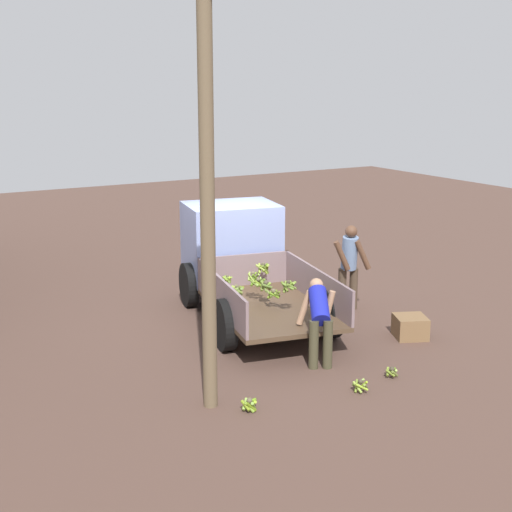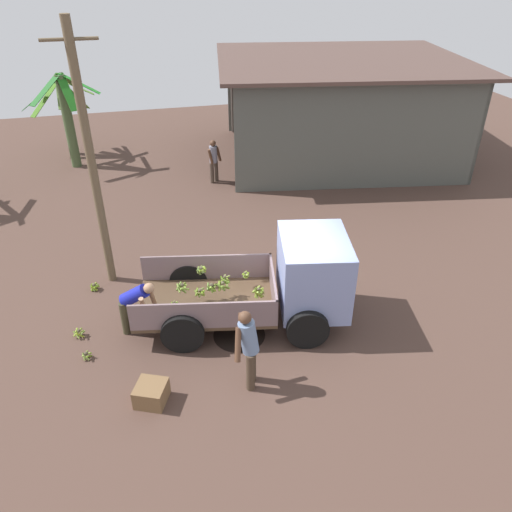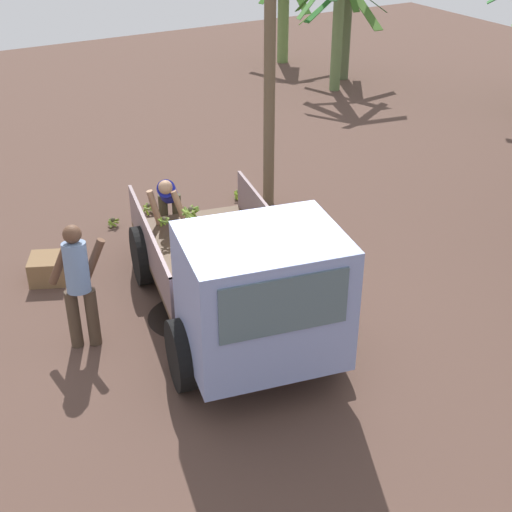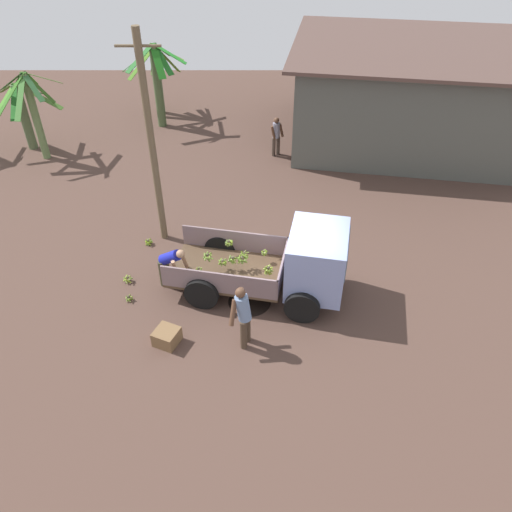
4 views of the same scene
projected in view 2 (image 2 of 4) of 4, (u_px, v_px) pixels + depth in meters
The scene contains 14 objects.
ground at pixel (279, 314), 11.35m from camera, with size 36.00×36.00×0.00m, color #4F382F.
mud_patch_0 at pixel (239, 335), 10.72m from camera, with size 1.12×1.12×0.01m, color black.
cargo_truck at pixel (291, 279), 10.70m from camera, with size 4.77×2.76×2.00m.
warehouse_shed at pixel (354, 85), 18.84m from camera, with size 10.24×9.08×3.68m.
utility_pole at pixel (92, 163), 10.93m from camera, with size 1.11×0.20×6.05m.
banana_palm_1 at pixel (68, 120), 18.16m from camera, with size 2.35×2.42×3.42m.
banana_palm_3 at pixel (65, 113), 19.37m from camera, with size 2.75×2.36×2.93m.
person_foreground_visitor at pixel (248, 346), 9.03m from camera, with size 0.57×0.77×1.72m.
person_worker_loading at pixel (135, 302), 10.43m from camera, with size 0.84×0.74×1.30m.
person_bystander_near_shed at pixel (214, 159), 17.35m from camera, with size 0.56×0.44×1.53m.
banana_bunch_on_ground_0 at pixel (86, 355), 10.05m from camera, with size 0.22×0.22×0.18m.
banana_bunch_on_ground_1 at pixel (79, 333), 10.62m from camera, with size 0.26×0.26×0.20m.
banana_bunch_on_ground_2 at pixel (94, 286), 12.09m from camera, with size 0.24×0.25×0.20m.
wooden_crate_0 at pixel (151, 393), 9.06m from camera, with size 0.54×0.54×0.39m, color brown.
Camera 2 is at (-2.69, -8.58, 7.07)m, focal length 35.00 mm.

